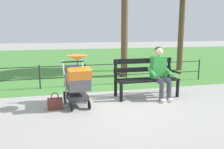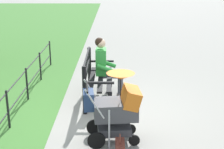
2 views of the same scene
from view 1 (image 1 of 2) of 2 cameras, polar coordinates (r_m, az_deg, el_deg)
ground_plane at (r=5.74m, az=2.10°, el=-6.06°), size 60.00×60.00×0.00m
grass_lawn at (r=14.25m, az=-8.09°, el=3.88°), size 40.00×16.00×0.01m
park_bench at (r=5.95m, az=8.30°, el=-0.34°), size 1.61×0.62×0.96m
person_on_bench at (r=5.85m, az=11.84°, el=0.85°), size 0.53×0.74×1.28m
stroller at (r=5.08m, az=-8.64°, el=-1.44°), size 0.59×0.93×1.15m
handbag at (r=5.12m, az=-13.90°, el=-6.96°), size 0.32×0.14×0.37m
park_fence at (r=7.10m, az=-1.45°, el=0.64°), size 6.60×0.04×0.70m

